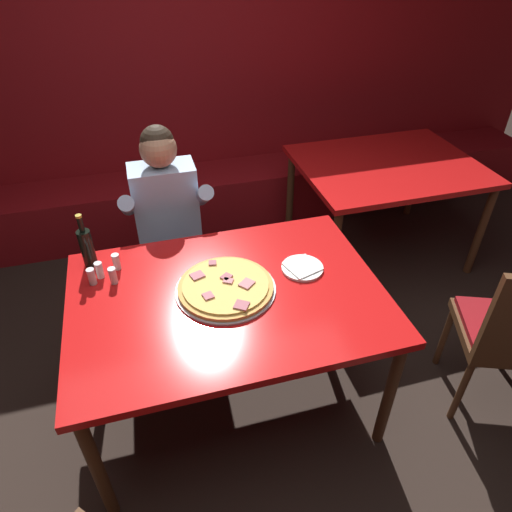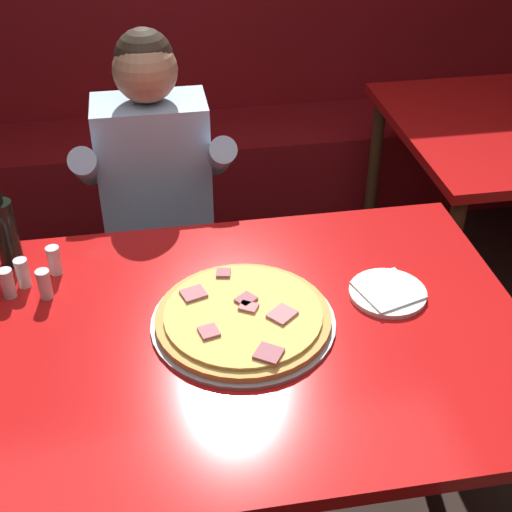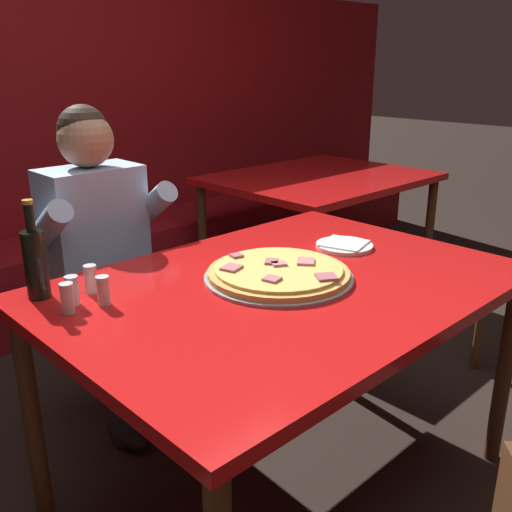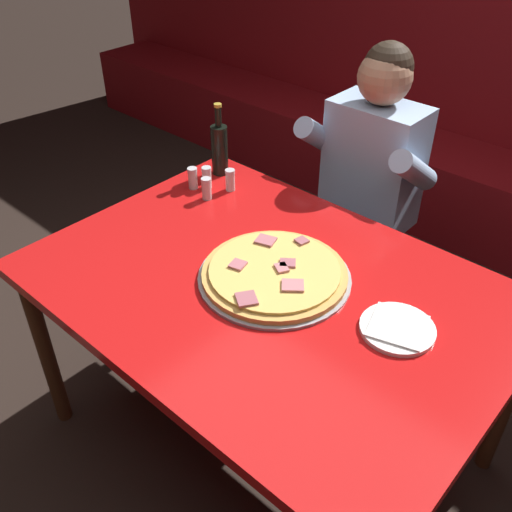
{
  "view_description": "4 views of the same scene",
  "coord_description": "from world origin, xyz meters",
  "px_view_note": "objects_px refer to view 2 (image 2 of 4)",
  "views": [
    {
      "loc": [
        -0.3,
        -1.57,
        2.19
      ],
      "look_at": [
        0.16,
        0.06,
        0.92
      ],
      "focal_mm": 32.0,
      "sensor_mm": 36.0,
      "label": 1
    },
    {
      "loc": [
        -0.2,
        -1.35,
        1.97
      ],
      "look_at": [
        0.08,
        0.29,
        0.8
      ],
      "focal_mm": 50.0,
      "sensor_mm": 36.0,
      "label": 2
    },
    {
      "loc": [
        -1.22,
        -1.14,
        1.43
      ],
      "look_at": [
        0.2,
        0.34,
        0.72
      ],
      "focal_mm": 40.0,
      "sensor_mm": 36.0,
      "label": 3
    },
    {
      "loc": [
        0.88,
        -1.04,
        1.87
      ],
      "look_at": [
        -0.06,
        0.01,
        0.84
      ],
      "focal_mm": 40.0,
      "sensor_mm": 36.0,
      "label": 4
    }
  ],
  "objects_px": {
    "main_dining_table": "(245,352)",
    "shaker_red_pepper_flakes": "(23,274)",
    "shaker_oregano": "(8,285)",
    "shaker_parmesan": "(45,285)",
    "shaker_black_pepper": "(55,262)",
    "diner_seated_blue_shirt": "(158,202)",
    "beer_bottle": "(5,230)",
    "plate_white_paper": "(388,292)",
    "pizza": "(241,318)"
  },
  "relations": [
    {
      "from": "diner_seated_blue_shirt",
      "to": "shaker_oregano",
      "type": "bearing_deg",
      "value": -127.89
    },
    {
      "from": "shaker_red_pepper_flakes",
      "to": "diner_seated_blue_shirt",
      "type": "relative_size",
      "value": 0.07
    },
    {
      "from": "shaker_oregano",
      "to": "shaker_parmesan",
      "type": "xyz_separation_m",
      "value": [
        0.1,
        -0.02,
        0.0
      ]
    },
    {
      "from": "shaker_black_pepper",
      "to": "shaker_oregano",
      "type": "bearing_deg",
      "value": -143.42
    },
    {
      "from": "beer_bottle",
      "to": "shaker_black_pepper",
      "type": "bearing_deg",
      "value": -29.78
    },
    {
      "from": "beer_bottle",
      "to": "shaker_oregano",
      "type": "xyz_separation_m",
      "value": [
        0.01,
        -0.16,
        -0.07
      ]
    },
    {
      "from": "pizza",
      "to": "shaker_black_pepper",
      "type": "relative_size",
      "value": 5.52
    },
    {
      "from": "shaker_black_pepper",
      "to": "diner_seated_blue_shirt",
      "type": "height_order",
      "value": "diner_seated_blue_shirt"
    },
    {
      "from": "plate_white_paper",
      "to": "shaker_black_pepper",
      "type": "relative_size",
      "value": 2.44
    },
    {
      "from": "beer_bottle",
      "to": "shaker_parmesan",
      "type": "bearing_deg",
      "value": -59.07
    },
    {
      "from": "plate_white_paper",
      "to": "shaker_red_pepper_flakes",
      "type": "relative_size",
      "value": 2.44
    },
    {
      "from": "shaker_black_pepper",
      "to": "shaker_oregano",
      "type": "xyz_separation_m",
      "value": [
        -0.12,
        -0.09,
        0.0
      ]
    },
    {
      "from": "beer_bottle",
      "to": "diner_seated_blue_shirt",
      "type": "height_order",
      "value": "diner_seated_blue_shirt"
    },
    {
      "from": "beer_bottle",
      "to": "shaker_black_pepper",
      "type": "distance_m",
      "value": 0.16
    },
    {
      "from": "beer_bottle",
      "to": "shaker_oregano",
      "type": "bearing_deg",
      "value": -86.22
    },
    {
      "from": "pizza",
      "to": "plate_white_paper",
      "type": "distance_m",
      "value": 0.41
    },
    {
      "from": "shaker_oregano",
      "to": "plate_white_paper",
      "type": "bearing_deg",
      "value": -9.43
    },
    {
      "from": "plate_white_paper",
      "to": "shaker_red_pepper_flakes",
      "type": "height_order",
      "value": "shaker_red_pepper_flakes"
    },
    {
      "from": "main_dining_table",
      "to": "plate_white_paper",
      "type": "xyz_separation_m",
      "value": [
        0.4,
        0.08,
        0.08
      ]
    },
    {
      "from": "plate_white_paper",
      "to": "shaker_parmesan",
      "type": "relative_size",
      "value": 2.44
    },
    {
      "from": "main_dining_table",
      "to": "shaker_oregano",
      "type": "height_order",
      "value": "shaker_oregano"
    },
    {
      "from": "shaker_black_pepper",
      "to": "shaker_oregano",
      "type": "distance_m",
      "value": 0.15
    },
    {
      "from": "shaker_red_pepper_flakes",
      "to": "shaker_black_pepper",
      "type": "xyz_separation_m",
      "value": [
        0.08,
        0.05,
        0.0
      ]
    },
    {
      "from": "shaker_red_pepper_flakes",
      "to": "shaker_parmesan",
      "type": "relative_size",
      "value": 1.0
    },
    {
      "from": "main_dining_table",
      "to": "plate_white_paper",
      "type": "bearing_deg",
      "value": 11.42
    },
    {
      "from": "main_dining_table",
      "to": "shaker_red_pepper_flakes",
      "type": "xyz_separation_m",
      "value": [
        -0.57,
        0.29,
        0.11
      ]
    },
    {
      "from": "diner_seated_blue_shirt",
      "to": "pizza",
      "type": "bearing_deg",
      "value": -76.89
    },
    {
      "from": "shaker_red_pepper_flakes",
      "to": "shaker_oregano",
      "type": "relative_size",
      "value": 1.0
    },
    {
      "from": "main_dining_table",
      "to": "shaker_red_pepper_flakes",
      "type": "bearing_deg",
      "value": 152.96
    },
    {
      "from": "shaker_black_pepper",
      "to": "pizza",
      "type": "bearing_deg",
      "value": -32.47
    },
    {
      "from": "beer_bottle",
      "to": "diner_seated_blue_shirt",
      "type": "distance_m",
      "value": 0.6
    },
    {
      "from": "shaker_black_pepper",
      "to": "diner_seated_blue_shirt",
      "type": "distance_m",
      "value": 0.56
    },
    {
      "from": "beer_bottle",
      "to": "shaker_parmesan",
      "type": "distance_m",
      "value": 0.22
    },
    {
      "from": "shaker_red_pepper_flakes",
      "to": "shaker_parmesan",
      "type": "xyz_separation_m",
      "value": [
        0.06,
        -0.06,
        0.0
      ]
    },
    {
      "from": "main_dining_table",
      "to": "shaker_oregano",
      "type": "bearing_deg",
      "value": 157.58
    },
    {
      "from": "main_dining_table",
      "to": "diner_seated_blue_shirt",
      "type": "relative_size",
      "value": 1.14
    },
    {
      "from": "beer_bottle",
      "to": "shaker_parmesan",
      "type": "relative_size",
      "value": 3.4
    },
    {
      "from": "shaker_oregano",
      "to": "diner_seated_blue_shirt",
      "type": "relative_size",
      "value": 0.07
    },
    {
      "from": "beer_bottle",
      "to": "shaker_oregano",
      "type": "distance_m",
      "value": 0.18
    },
    {
      "from": "pizza",
      "to": "beer_bottle",
      "type": "height_order",
      "value": "beer_bottle"
    },
    {
      "from": "pizza",
      "to": "diner_seated_blue_shirt",
      "type": "distance_m",
      "value": 0.78
    },
    {
      "from": "beer_bottle",
      "to": "shaker_red_pepper_flakes",
      "type": "distance_m",
      "value": 0.15
    },
    {
      "from": "pizza",
      "to": "diner_seated_blue_shirt",
      "type": "bearing_deg",
      "value": 103.11
    },
    {
      "from": "shaker_oregano",
      "to": "shaker_parmesan",
      "type": "height_order",
      "value": "same"
    },
    {
      "from": "diner_seated_blue_shirt",
      "to": "plate_white_paper",
      "type": "bearing_deg",
      "value": -50.42
    },
    {
      "from": "shaker_oregano",
      "to": "pizza",
      "type": "bearing_deg",
      "value": -20.13
    },
    {
      "from": "main_dining_table",
      "to": "shaker_black_pepper",
      "type": "relative_size",
      "value": 16.97
    },
    {
      "from": "pizza",
      "to": "shaker_red_pepper_flakes",
      "type": "relative_size",
      "value": 5.52
    },
    {
      "from": "shaker_oregano",
      "to": "shaker_parmesan",
      "type": "distance_m",
      "value": 0.1
    },
    {
      "from": "pizza",
      "to": "shaker_parmesan",
      "type": "relative_size",
      "value": 5.52
    }
  ]
}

